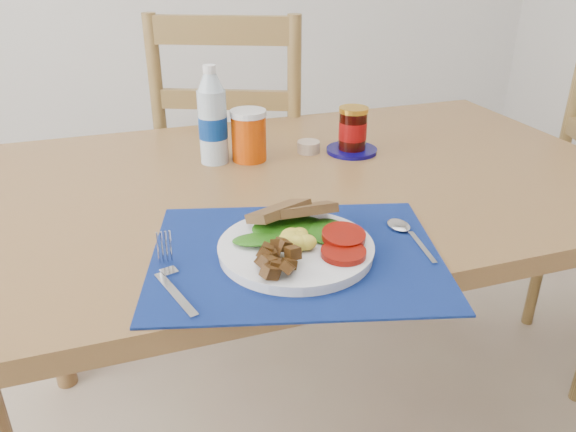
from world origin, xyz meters
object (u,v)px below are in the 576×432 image
object	(u,v)px
water_bottle	(213,121)
breakfast_plate	(294,246)
chair_far	(235,141)
jam_on_saucer	(353,133)
juice_glass	(249,137)

from	to	relation	value
water_bottle	breakfast_plate	bearing A→B (deg)	-86.47
water_bottle	chair_far	bearing A→B (deg)	71.84
water_bottle	jam_on_saucer	size ratio (longest dim) A/B	1.81
breakfast_plate	juice_glass	distance (m)	0.47
breakfast_plate	jam_on_saucer	size ratio (longest dim) A/B	2.03
chair_far	water_bottle	bearing A→B (deg)	94.85
breakfast_plate	chair_far	bearing A→B (deg)	69.55
breakfast_plate	jam_on_saucer	xyz separation A→B (m)	(0.30, 0.43, 0.03)
chair_far	breakfast_plate	world-z (taller)	chair_far
breakfast_plate	water_bottle	bearing A→B (deg)	80.96
chair_far	juice_glass	bearing A→B (deg)	103.68
juice_glass	jam_on_saucer	bearing A→B (deg)	-6.75
chair_far	jam_on_saucer	world-z (taller)	chair_far
juice_glass	chair_far	bearing A→B (deg)	80.67
juice_glass	jam_on_saucer	xyz separation A→B (m)	(0.25, -0.03, -0.01)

